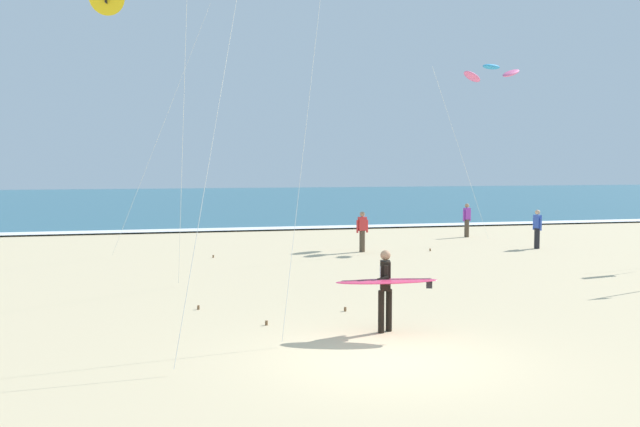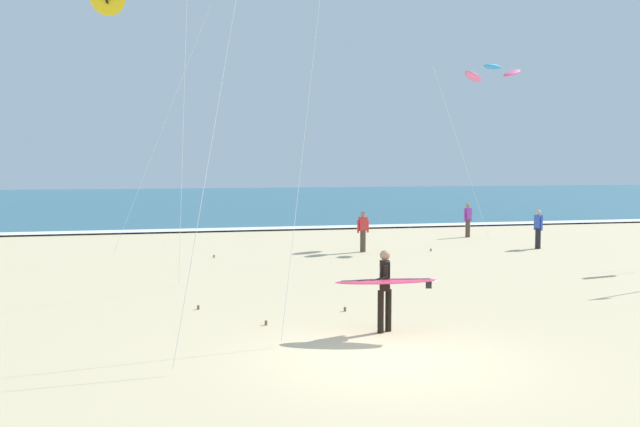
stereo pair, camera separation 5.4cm
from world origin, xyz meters
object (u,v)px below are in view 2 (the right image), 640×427
object	(u,v)px
surfer_lead	(385,283)
bystander_purple_top	(468,220)
bystander_red_top	(363,231)
kite_arc_cobalt_high	(492,72)
bystander_blue_top	(538,229)

from	to	relation	value
surfer_lead	bystander_purple_top	world-z (taller)	surfer_lead
bystander_purple_top	bystander_red_top	xyz separation A→B (m)	(-6.41, -4.18, 0.00)
surfer_lead	bystander_red_top	world-z (taller)	surfer_lead
surfer_lead	bystander_purple_top	size ratio (longest dim) A/B	1.33
kite_arc_cobalt_high	bystander_purple_top	bearing A→B (deg)	97.48
bystander_purple_top	bystander_blue_top	bearing A→B (deg)	-80.11
surfer_lead	bystander_red_top	xyz separation A→B (m)	(3.41, 12.89, -0.23)
surfer_lead	bystander_blue_top	distance (m)	16.24
bystander_purple_top	bystander_red_top	size ratio (longest dim) A/B	1.00
bystander_blue_top	surfer_lead	bearing A→B (deg)	-131.00
surfer_lead	kite_arc_cobalt_high	world-z (taller)	kite_arc_cobalt_high
bystander_blue_top	kite_arc_cobalt_high	bearing A→B (deg)	101.24
surfer_lead	bystander_purple_top	xyz separation A→B (m)	(9.81, 17.07, -0.23)
bystander_blue_top	bystander_purple_top	size ratio (longest dim) A/B	1.00
surfer_lead	bystander_blue_top	xyz separation A→B (m)	(10.65, 12.25, -0.23)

